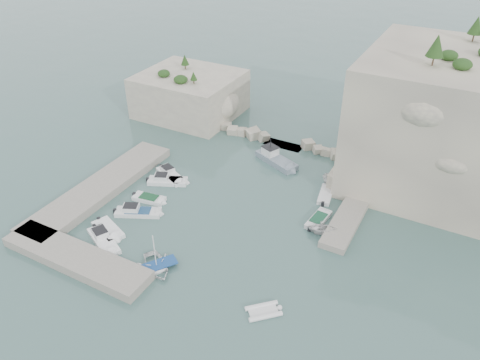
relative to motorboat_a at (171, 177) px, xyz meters
The scene contains 23 objects.
ground 12.53m from the motorboat_a, 29.48° to the right, with size 400.00×400.00×0.00m, color #436560.
cliff_east 38.80m from the motorboat_a, 26.40° to the left, with size 26.00×22.00×17.00m, color beige.
cliff_terrace 26.71m from the motorboat_a, 26.33° to the left, with size 8.00×10.00×2.50m, color beige.
outcrop_west 21.20m from the motorboat_a, 115.76° to the left, with size 16.00×14.00×7.00m, color beige.
quay_west 9.42m from the motorboat_a, 130.34° to the right, with size 5.00×24.00×1.10m, color #9E9689.
quay_south 18.70m from the motorboat_a, 87.20° to the right, with size 18.00×4.00×1.10m, color #9E9689.
ledge_east 24.71m from the motorboat_a, ahead, with size 3.00×16.00×0.80m, color #9E9689.
breakwater 18.69m from the motorboat_a, 57.95° to the left, with size 28.00×3.00×1.40m, color beige.
motorboat_a is the anchor object (origin of this frame).
motorboat_b 1.43m from the motorboat_a, 72.15° to the right, with size 5.77×1.89×1.40m, color white, non-canonical shape.
motorboat_c 5.88m from the motorboat_a, 82.55° to the right, with size 4.58×1.67×0.70m, color white, non-canonical shape.
motorboat_d 8.90m from the motorboat_a, 80.99° to the right, with size 6.09×1.81×1.40m, color white, non-canonical shape.
motorboat_e 13.15m from the motorboat_a, 88.09° to the right, with size 5.05×2.06×0.70m, color white, non-canonical shape.
motorboat_f 14.97m from the motorboat_a, 84.74° to the right, with size 6.31×1.88×1.40m, color white, non-canonical shape.
rowboat 17.93m from the motorboat_a, 59.35° to the right, with size 3.41×4.77×0.99m, color white.
inflatable_dinghy 26.57m from the motorboat_a, 35.43° to the right, with size 3.58×1.74×0.44m, color silver, non-canonical shape.
tender_east_a 22.50m from the motorboat_a, ahead, with size 2.98×3.45×1.82m, color silver.
tender_east_b 21.33m from the motorboat_a, ahead, with size 4.81×1.64×0.70m, color silver, non-canonical shape.
tender_east_c 21.12m from the motorboat_a, 15.73° to the left, with size 4.85×1.57×0.70m, color silver, non-canonical shape.
tender_east_d 23.17m from the motorboat_a, 22.03° to the left, with size 1.95×5.18×2.00m, color white.
work_boat 15.26m from the motorboat_a, 42.81° to the left, with size 7.62×2.25×2.20m, color slate, non-canonical shape.
rowboat_mast 18.12m from the motorboat_a, 59.35° to the right, with size 0.10×0.10×4.20m, color white.
vegetation 38.47m from the motorboat_a, 32.39° to the left, with size 53.48×13.88×13.40m.
Camera 1 is at (23.19, -37.03, 34.80)m, focal length 35.00 mm.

